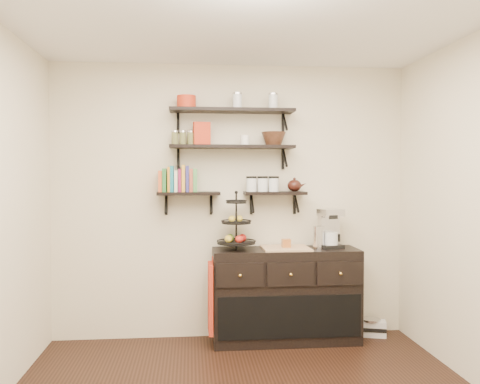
# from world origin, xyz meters

# --- Properties ---
(ceiling) EXTENTS (3.50, 3.50, 0.02)m
(ceiling) POSITION_xyz_m (0.00, 0.00, 2.70)
(ceiling) COLOR white
(ceiling) RESTS_ON back_wall
(back_wall) EXTENTS (3.50, 0.02, 2.70)m
(back_wall) POSITION_xyz_m (0.00, 1.75, 1.35)
(back_wall) COLOR beige
(back_wall) RESTS_ON ground
(shelf_top) EXTENTS (1.20, 0.27, 0.23)m
(shelf_top) POSITION_xyz_m (0.00, 1.62, 2.23)
(shelf_top) COLOR black
(shelf_top) RESTS_ON back_wall
(shelf_mid) EXTENTS (1.20, 0.27, 0.23)m
(shelf_mid) POSITION_xyz_m (0.00, 1.62, 1.88)
(shelf_mid) COLOR black
(shelf_mid) RESTS_ON back_wall
(shelf_low_left) EXTENTS (0.60, 0.25, 0.23)m
(shelf_low_left) POSITION_xyz_m (-0.42, 1.63, 1.43)
(shelf_low_left) COLOR black
(shelf_low_left) RESTS_ON back_wall
(shelf_low_right) EXTENTS (0.60, 0.25, 0.23)m
(shelf_low_right) POSITION_xyz_m (0.42, 1.63, 1.43)
(shelf_low_right) COLOR black
(shelf_low_right) RESTS_ON back_wall
(cookbooks) EXTENTS (0.36, 0.15, 0.26)m
(cookbooks) POSITION_xyz_m (-0.51, 1.63, 1.56)
(cookbooks) COLOR #D25728
(cookbooks) RESTS_ON shelf_low_left
(glass_canisters) EXTENTS (0.32, 0.10, 0.13)m
(glass_canisters) POSITION_xyz_m (0.30, 1.63, 1.51)
(glass_canisters) COLOR silver
(glass_canisters) RESTS_ON shelf_low_right
(sideboard) EXTENTS (1.40, 0.50, 0.92)m
(sideboard) POSITION_xyz_m (0.51, 1.51, 0.45)
(sideboard) COLOR black
(sideboard) RESTS_ON floor
(fruit_stand) EXTENTS (0.36, 0.36, 0.54)m
(fruit_stand) POSITION_xyz_m (0.03, 1.52, 1.09)
(fruit_stand) COLOR black
(fruit_stand) RESTS_ON sideboard
(candle) EXTENTS (0.08, 0.08, 0.08)m
(candle) POSITION_xyz_m (0.51, 1.51, 0.96)
(candle) COLOR #9B5423
(candle) RESTS_ON sideboard
(coffee_maker) EXTENTS (0.25, 0.25, 0.38)m
(coffee_maker) POSITION_xyz_m (0.95, 1.54, 1.08)
(coffee_maker) COLOR black
(coffee_maker) RESTS_ON sideboard
(thermal_carafe) EXTENTS (0.11, 0.11, 0.22)m
(thermal_carafe) POSITION_xyz_m (0.83, 1.49, 1.01)
(thermal_carafe) COLOR silver
(thermal_carafe) RESTS_ON sideboard
(apron) EXTENTS (0.04, 0.28, 0.65)m
(apron) POSITION_xyz_m (-0.22, 1.41, 0.47)
(apron) COLOR maroon
(apron) RESTS_ON sideboard
(radio) EXTENTS (0.32, 0.24, 0.18)m
(radio) POSITION_xyz_m (1.39, 1.59, 0.09)
(radio) COLOR silver
(radio) RESTS_ON floor
(recipe_box) EXTENTS (0.17, 0.09, 0.22)m
(recipe_box) POSITION_xyz_m (-0.29, 1.61, 2.01)
(recipe_box) COLOR red
(recipe_box) RESTS_ON shelf_mid
(walnut_bowl) EXTENTS (0.24, 0.24, 0.13)m
(walnut_bowl) POSITION_xyz_m (0.41, 1.61, 1.96)
(walnut_bowl) COLOR black
(walnut_bowl) RESTS_ON shelf_mid
(ramekins) EXTENTS (0.09, 0.09, 0.10)m
(ramekins) POSITION_xyz_m (0.12, 1.61, 1.95)
(ramekins) COLOR white
(ramekins) RESTS_ON shelf_mid
(teapot) EXTENTS (0.21, 0.18, 0.14)m
(teapot) POSITION_xyz_m (0.62, 1.63, 1.52)
(teapot) COLOR black
(teapot) RESTS_ON shelf_low_right
(red_pot) EXTENTS (0.18, 0.18, 0.12)m
(red_pot) POSITION_xyz_m (-0.44, 1.61, 2.31)
(red_pot) COLOR red
(red_pot) RESTS_ON shelf_top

